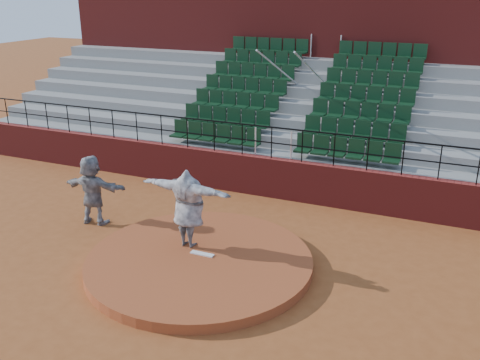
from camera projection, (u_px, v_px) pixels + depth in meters
name	position (u px, v px, depth m)	size (l,w,h in m)	color
ground	(200.00, 266.00, 13.06)	(90.00, 90.00, 0.00)	brown
pitchers_mound	(199.00, 262.00, 13.01)	(5.50, 5.50, 0.25)	#9D4623
pitching_rubber	(202.00, 254.00, 13.09)	(0.60, 0.15, 0.03)	white
boundary_wall	(271.00, 177.00, 17.14)	(24.00, 0.30, 1.30)	maroon
wall_railing	(272.00, 136.00, 16.66)	(24.04, 0.05, 1.03)	black
seating_deck	(305.00, 127.00, 20.01)	(24.00, 5.97, 4.63)	gray
press_box_facade	(334.00, 57.00, 22.68)	(24.00, 3.00, 7.10)	maroon
pitcher	(188.00, 208.00, 13.22)	(2.50, 0.68, 2.03)	black
fielder	(92.00, 190.00, 15.08)	(1.88, 0.60, 2.03)	black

